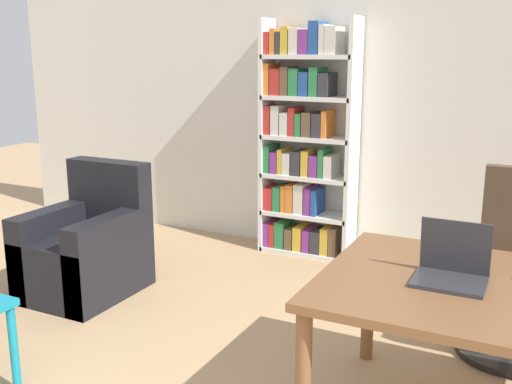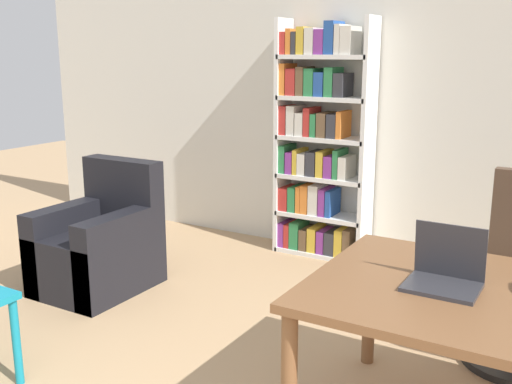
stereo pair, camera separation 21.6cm
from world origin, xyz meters
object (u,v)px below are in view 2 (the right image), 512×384
(laptop, at_px, (445,274))
(bookshelf, at_px, (319,145))
(desk, at_px, (488,313))
(armchair, at_px, (100,248))

(laptop, xyz_separation_m, bookshelf, (-1.54, 2.05, 0.17))
(desk, bearing_deg, armchair, 169.16)
(desk, bearing_deg, bookshelf, 130.18)
(desk, xyz_separation_m, bookshelf, (-1.73, 2.05, 0.30))
(desk, distance_m, bookshelf, 2.70)
(laptop, distance_m, bookshelf, 2.57)
(laptop, bearing_deg, desk, 0.23)
(armchair, bearing_deg, bookshelf, 55.20)
(desk, distance_m, armchair, 2.86)
(laptop, height_order, armchair, laptop)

